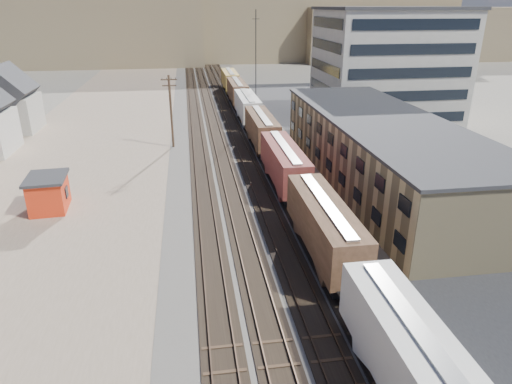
{
  "coord_description": "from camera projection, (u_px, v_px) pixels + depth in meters",
  "views": [
    {
      "loc": [
        -6.19,
        -21.24,
        18.61
      ],
      "look_at": [
        -0.53,
        16.4,
        3.0
      ],
      "focal_mm": 32.0,
      "sensor_mm": 36.0,
      "label": 1
    }
  ],
  "objects": [
    {
      "name": "ground",
      "position": [
        305.0,
        340.0,
        27.34
      ],
      "size": [
        300.0,
        300.0,
        0.0
      ],
      "primitive_type": "plane",
      "color": "#6B6356",
      "rests_on": "ground"
    },
    {
      "name": "ballast_bed",
      "position": [
        228.0,
        130.0,
        73.08
      ],
      "size": [
        18.0,
        200.0,
        0.06
      ],
      "primitive_type": "cube",
      "color": "#4C4742",
      "rests_on": "ground"
    },
    {
      "name": "dirt_yard",
      "position": [
        87.0,
        155.0,
        61.18
      ],
      "size": [
        24.0,
        180.0,
        0.03
      ],
      "primitive_type": "cube",
      "color": "#836E5A",
      "rests_on": "ground"
    },
    {
      "name": "asphalt_lot",
      "position": [
        398.0,
        152.0,
        62.38
      ],
      "size": [
        26.0,
        120.0,
        0.04
      ],
      "primitive_type": "cube",
      "color": "#232326",
      "rests_on": "ground"
    },
    {
      "name": "rail_tracks",
      "position": [
        225.0,
        130.0,
        72.97
      ],
      "size": [
        11.4,
        200.0,
        0.24
      ],
      "color": "black",
      "rests_on": "ground"
    },
    {
      "name": "freight_train",
      "position": [
        272.0,
        144.0,
        56.29
      ],
      "size": [
        3.0,
        119.74,
        4.46
      ],
      "color": "black",
      "rests_on": "ground"
    },
    {
      "name": "warehouse",
      "position": [
        382.0,
        150.0,
        50.89
      ],
      "size": [
        12.4,
        40.4,
        7.25
      ],
      "color": "tan",
      "rests_on": "ground"
    },
    {
      "name": "office_tower",
      "position": [
        387.0,
        64.0,
        77.95
      ],
      "size": [
        22.6,
        18.6,
        18.45
      ],
      "color": "#9E998E",
      "rests_on": "ground"
    },
    {
      "name": "utility_pole_north",
      "position": [
        171.0,
        110.0,
        62.59
      ],
      "size": [
        2.2,
        0.32,
        10.0
      ],
      "color": "#382619",
      "rests_on": "ground"
    },
    {
      "name": "radio_mast",
      "position": [
        256.0,
        64.0,
        79.6
      ],
      "size": [
        1.2,
        0.16,
        18.0
      ],
      "color": "black",
      "rests_on": "ground"
    },
    {
      "name": "hills_north",
      "position": [
        199.0,
        18.0,
        175.66
      ],
      "size": [
        265.0,
        80.0,
        32.0
      ],
      "color": "brown",
      "rests_on": "ground"
    },
    {
      "name": "maintenance_shed",
      "position": [
        48.0,
        193.0,
        44.21
      ],
      "size": [
        3.97,
        4.95,
        3.45
      ],
      "color": "red",
      "rests_on": "ground"
    },
    {
      "name": "parked_car_blue",
      "position": [
        349.0,
        118.0,
        77.73
      ],
      "size": [
        6.18,
        6.21,
        1.67
      ],
      "primitive_type": "imported",
      "rotation": [
        0.0,
        0.0,
        0.78
      ],
      "color": "navy",
      "rests_on": "ground"
    },
    {
      "name": "parked_car_far",
      "position": [
        401.0,
        107.0,
        86.65
      ],
      "size": [
        2.98,
        4.26,
        1.35
      ],
      "primitive_type": "imported",
      "rotation": [
        0.0,
        0.0,
        -0.39
      ],
      "color": "white",
      "rests_on": "ground"
    }
  ]
}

